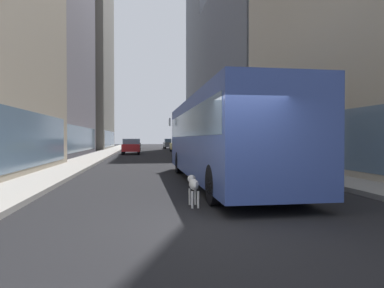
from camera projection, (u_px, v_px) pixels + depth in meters
ground_plane at (156, 152)px, 40.84m from camera, size 120.00×120.00×0.00m
sidewalk_left at (108, 152)px, 39.99m from camera, size 2.40×110.00×0.15m
sidewalk_right at (201, 151)px, 41.70m from camera, size 2.40×110.00×0.15m
building_left_far at (76, 41)px, 52.02m from camera, size 10.39×17.50×33.78m
building_right_mid at (262, 69)px, 37.68m from camera, size 10.93×22.16×19.11m
building_right_far at (221, 37)px, 57.31m from camera, size 10.20×15.17×38.44m
transit_bus at (220, 135)px, 12.39m from camera, size 2.78×11.53×3.05m
car_yellow_taxi at (179, 145)px, 40.83m from camera, size 1.84×4.28×1.62m
car_grey_wagon at (170, 144)px, 54.04m from camera, size 1.84×4.25×1.62m
car_black_suv at (133, 145)px, 44.69m from camera, size 1.90×4.11×1.62m
car_white_van at (210, 151)px, 22.12m from camera, size 1.84×3.98×1.62m
car_red_coupe at (131, 146)px, 35.13m from camera, size 1.82×3.92×1.62m
box_truck at (192, 138)px, 29.68m from camera, size 2.30×7.50×3.05m
dalmatian_dog at (193, 185)px, 8.05m from camera, size 0.22×0.96×0.72m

